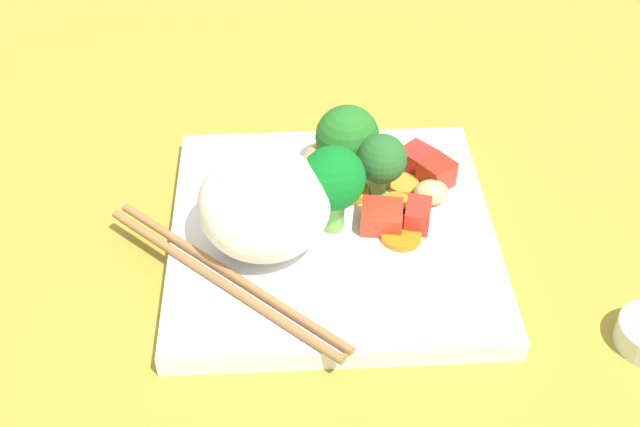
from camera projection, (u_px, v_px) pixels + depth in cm
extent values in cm
cube|color=olive|center=(332.00, 251.00, 65.30)|extent=(110.00, 110.00, 2.00)
cube|color=white|center=(332.00, 234.00, 64.05)|extent=(26.16, 26.16, 1.76)
ellipsoid|color=white|center=(264.00, 204.00, 59.52)|extent=(11.49, 11.43, 7.74)
cylinder|color=#73C160|center=(378.00, 182.00, 65.62)|extent=(2.23, 2.00, 2.62)
sphere|color=#265D25|center=(382.00, 159.00, 63.79)|extent=(4.03, 4.03, 4.03)
cylinder|color=#64B243|center=(338.00, 211.00, 62.49)|extent=(2.47, 2.43, 3.03)
sphere|color=#0D6D1F|center=(336.00, 177.00, 60.33)|extent=(4.95, 4.95, 4.95)
cylinder|color=#76BA4F|center=(343.00, 162.00, 67.88)|extent=(1.98, 2.17, 2.25)
sphere|color=#236A21|center=(347.00, 137.00, 65.99)|extent=(5.30, 5.30, 5.30)
cylinder|color=orange|center=(396.00, 203.00, 64.99)|extent=(3.01, 3.01, 0.63)
cylinder|color=orange|center=(353.00, 192.00, 65.96)|extent=(3.30, 3.30, 0.74)
cylinder|color=orange|center=(401.00, 236.00, 62.19)|extent=(3.42, 3.42, 0.52)
cylinder|color=orange|center=(403.00, 185.00, 66.67)|extent=(3.52, 3.52, 0.66)
cylinder|color=orange|center=(318.00, 191.00, 66.19)|extent=(4.31, 4.31, 0.55)
cylinder|color=orange|center=(389.00, 163.00, 68.78)|extent=(3.31, 3.31, 0.79)
cube|color=red|center=(418.00, 160.00, 68.17)|extent=(3.79, 3.79, 1.94)
cube|color=red|center=(418.00, 215.00, 62.90)|extent=(3.03, 2.39, 2.02)
cube|color=red|center=(382.00, 217.00, 62.90)|extent=(3.45, 3.52, 1.73)
cube|color=red|center=(436.00, 174.00, 66.49)|extent=(3.42, 3.46, 2.32)
ellipsoid|color=tan|center=(319.00, 162.00, 67.02)|extent=(4.76, 4.65, 3.12)
ellipsoid|color=tan|center=(431.00, 192.00, 65.03)|extent=(2.59, 2.99, 1.90)
ellipsoid|color=#AE8A4E|center=(348.00, 151.00, 69.56)|extent=(2.51, 2.85, 1.40)
cylinder|color=#9A6A3D|center=(219.00, 280.00, 58.59)|extent=(15.34, 18.02, 0.66)
cylinder|color=#9A6A3D|center=(228.00, 273.00, 59.17)|extent=(15.34, 18.02, 0.66)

